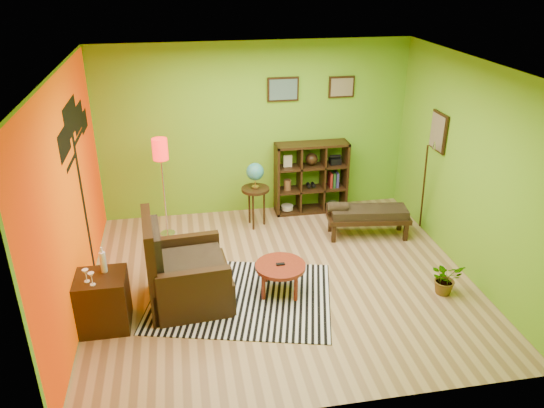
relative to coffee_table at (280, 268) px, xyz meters
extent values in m
plane|color=tan|center=(0.06, 0.26, -0.34)|extent=(5.00, 5.00, 0.00)
cube|color=#66A81D|center=(0.06, 2.51, 1.06)|extent=(5.00, 0.04, 2.80)
cube|color=#66A81D|center=(0.06, -1.99, 1.06)|extent=(5.00, 0.04, 2.80)
cube|color=#66A81D|center=(-2.44, 0.26, 1.06)|extent=(0.04, 4.50, 2.80)
cube|color=#66A81D|center=(2.56, 0.26, 1.06)|extent=(0.04, 4.50, 2.80)
cube|color=white|center=(0.06, 0.26, 2.46)|extent=(5.00, 4.50, 0.04)
cube|color=#FF5400|center=(-2.42, 0.26, 1.06)|extent=(0.01, 4.45, 2.75)
cube|color=black|center=(-2.40, 0.81, 0.71)|extent=(0.01, 0.14, 2.10)
cube|color=black|center=(-2.40, 0.31, 1.71)|extent=(0.01, 0.65, 0.32)
cube|color=black|center=(-2.40, 0.86, 1.84)|extent=(0.01, 0.85, 0.40)
cube|color=black|center=(-2.40, 1.36, 1.71)|extent=(0.01, 0.70, 0.32)
cube|color=black|center=(-2.40, 1.71, 1.56)|extent=(0.01, 0.50, 0.26)
cube|color=black|center=(0.51, 2.48, 1.71)|extent=(0.50, 0.03, 0.38)
cube|color=slate|center=(0.51, 2.45, 1.71)|extent=(0.44, 0.01, 0.32)
cube|color=black|center=(1.46, 2.48, 1.71)|extent=(0.42, 0.03, 0.34)
cube|color=#877B5A|center=(1.46, 2.45, 1.71)|extent=(0.36, 0.01, 0.28)
cube|color=black|center=(2.53, 1.16, 1.31)|extent=(0.03, 0.44, 0.56)
cube|color=#877B5A|center=(2.51, 1.16, 1.31)|extent=(0.01, 0.38, 0.50)
cylinder|color=black|center=(2.41, 1.16, 0.44)|extent=(0.23, 0.34, 1.46)
cone|color=silver|center=(2.41, 1.01, 1.18)|extent=(0.08, 0.09, 0.16)
cube|color=silver|center=(-0.52, -0.05, -0.33)|extent=(2.60, 2.19, 0.01)
cylinder|color=maroon|center=(0.00, 0.00, 0.03)|extent=(0.64, 0.64, 0.05)
cylinder|color=maroon|center=(0.24, 0.15, -0.17)|extent=(0.05, 0.05, 0.35)
cylinder|color=maroon|center=(-0.15, 0.24, -0.17)|extent=(0.05, 0.05, 0.35)
cylinder|color=maroon|center=(0.15, -0.24, -0.17)|extent=(0.05, 0.05, 0.35)
cylinder|color=maroon|center=(-0.24, -0.15, -0.17)|extent=(0.05, 0.05, 0.35)
cube|color=black|center=(0.00, 0.00, 0.06)|extent=(0.11, 0.05, 0.02)
cube|color=black|center=(-1.13, 0.00, -0.12)|extent=(1.02, 1.00, 0.43)
cube|color=black|center=(-1.58, -0.04, 0.25)|extent=(0.18, 0.93, 1.19)
cube|color=black|center=(-1.09, -0.44, 0.01)|extent=(0.87, 0.17, 0.69)
cube|color=black|center=(-1.16, 0.44, 0.01)|extent=(0.87, 0.17, 0.69)
cube|color=tan|center=(-1.10, 0.00, 0.17)|extent=(0.81, 0.79, 0.15)
cube|color=tan|center=(-1.49, -0.03, 0.47)|extent=(0.15, 0.70, 0.54)
cube|color=black|center=(-2.14, -0.33, 0.00)|extent=(0.57, 0.52, 0.67)
cylinder|color=white|center=(-2.09, -0.23, 0.46)|extent=(0.07, 0.07, 0.25)
cylinder|color=white|center=(-2.09, -0.23, 0.61)|extent=(0.02, 0.02, 0.07)
cylinder|color=white|center=(-2.26, -0.41, 0.34)|extent=(0.06, 0.06, 0.01)
cylinder|color=white|center=(-2.26, -0.41, 0.39)|extent=(0.01, 0.01, 0.09)
cone|color=white|center=(-2.26, -0.41, 0.46)|extent=(0.07, 0.07, 0.06)
cylinder|color=white|center=(-2.19, -0.49, 0.34)|extent=(0.06, 0.06, 0.01)
cylinder|color=white|center=(-2.19, -0.49, 0.39)|extent=(0.01, 0.01, 0.09)
cone|color=white|center=(-2.19, -0.49, 0.46)|extent=(0.07, 0.07, 0.06)
cylinder|color=silver|center=(-1.43, 1.83, -0.33)|extent=(0.23, 0.23, 0.03)
cylinder|color=silver|center=(-1.43, 1.83, 0.38)|extent=(0.02, 0.02, 1.44)
cylinder|color=#FD1E17|center=(-1.43, 1.83, 1.06)|extent=(0.23, 0.23, 0.32)
cylinder|color=black|center=(-0.03, 1.89, 0.29)|extent=(0.44, 0.44, 0.04)
cylinder|color=black|center=(0.11, 1.91, -0.03)|extent=(0.03, 0.03, 0.61)
cylinder|color=black|center=(-0.12, 2.01, -0.03)|extent=(0.03, 0.03, 0.61)
cylinder|color=black|center=(-0.09, 1.76, -0.03)|extent=(0.03, 0.03, 0.61)
cylinder|color=gold|center=(-0.03, 1.89, 0.34)|extent=(0.11, 0.11, 0.02)
cylinder|color=gold|center=(-0.03, 1.89, 0.40)|extent=(0.02, 0.02, 0.11)
sphere|color=blue|center=(-0.03, 1.89, 0.59)|extent=(0.27, 0.27, 0.27)
cube|color=black|center=(0.38, 2.29, 0.26)|extent=(0.04, 0.35, 1.20)
cube|color=black|center=(1.54, 2.29, 0.26)|extent=(0.04, 0.35, 1.20)
cube|color=black|center=(0.96, 2.29, -0.32)|extent=(1.20, 0.35, 0.04)
cube|color=black|center=(0.96, 2.29, 0.84)|extent=(1.20, 0.35, 0.04)
cube|color=black|center=(0.76, 2.29, 0.26)|extent=(0.03, 0.33, 1.12)
cube|color=black|center=(1.16, 2.29, 0.26)|extent=(0.03, 0.33, 1.12)
cube|color=black|center=(0.96, 2.29, 0.06)|extent=(1.12, 0.33, 0.03)
cube|color=black|center=(0.96, 2.29, 0.46)|extent=(1.12, 0.33, 0.03)
cylinder|color=#C6B793|center=(0.56, 2.29, -0.25)|extent=(0.20, 0.20, 0.07)
sphere|color=black|center=(0.96, 2.29, 0.59)|extent=(0.20, 0.20, 0.20)
cube|color=black|center=(1.36, 2.29, 0.53)|extent=(0.18, 0.15, 0.10)
cylinder|color=black|center=(0.92, 2.29, 0.13)|extent=(0.06, 0.12, 0.06)
cylinder|color=black|center=(1.00, 2.29, 0.13)|extent=(0.06, 0.12, 0.06)
ellipsoid|color=#384C26|center=(1.36, 2.29, -0.24)|extent=(0.18, 0.18, 0.09)
cylinder|color=brown|center=(0.56, 2.29, 0.16)|extent=(0.12, 0.12, 0.18)
cube|color=#C6B793|center=(0.56, 2.29, 0.58)|extent=(0.14, 0.03, 0.20)
cube|color=maroon|center=(1.29, 2.29, 0.20)|extent=(0.04, 0.18, 0.26)
cube|color=#1E4C1E|center=(1.35, 2.29, 0.20)|extent=(0.04, 0.18, 0.26)
cube|color=navy|center=(1.40, 2.29, 0.20)|extent=(0.04, 0.18, 0.26)
cube|color=black|center=(1.61, 1.25, -0.03)|extent=(1.29, 0.61, 0.07)
cube|color=tan|center=(1.61, 1.25, 0.07)|extent=(1.19, 0.54, 0.12)
cylinder|color=tan|center=(1.13, 1.31, 0.16)|extent=(0.33, 0.20, 0.16)
cube|color=black|center=(2.18, 1.35, -0.20)|extent=(0.07, 0.07, 0.27)
cube|color=black|center=(1.09, 1.50, -0.20)|extent=(0.07, 0.07, 0.27)
cube|color=black|center=(2.13, 1.00, -0.20)|extent=(0.07, 0.07, 0.27)
cube|color=black|center=(1.04, 1.14, -0.20)|extent=(0.07, 0.07, 0.27)
imported|color=#26661E|center=(2.07, -0.40, -0.17)|extent=(0.43, 0.47, 0.34)
camera|label=1|loc=(-1.12, -5.63, 3.57)|focal=35.00mm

